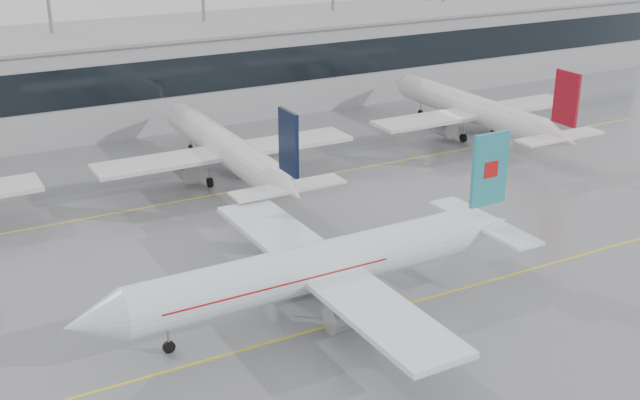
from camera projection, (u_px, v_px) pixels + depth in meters
ground at (393, 308)px, 62.92m from camera, size 320.00×320.00×0.00m
taxi_line_main at (393, 308)px, 62.92m from camera, size 120.00×0.25×0.01m
taxi_line_north at (241, 190)px, 87.43m from camera, size 120.00×0.25×0.01m
terminal at (148, 79)px, 111.40m from camera, size 180.00×15.00×12.00m
terminal_glass at (164, 79)px, 104.69m from camera, size 180.00×0.20×5.00m
terminal_roof at (144, 34)px, 109.15m from camera, size 182.00×16.00×0.40m
light_masts at (131, 19)px, 113.63m from camera, size 156.40×1.00×22.60m
air_canada_jet at (321, 266)px, 61.13m from camera, size 37.90×30.67×12.10m
parked_jet_c at (227, 149)px, 89.10m from camera, size 29.64×36.96×11.72m
parked_jet_d at (475, 110)px, 104.75m from camera, size 29.64×36.96×11.72m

